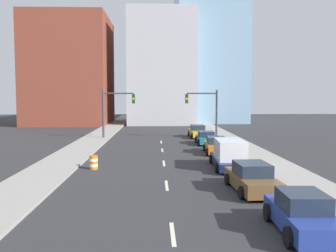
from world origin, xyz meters
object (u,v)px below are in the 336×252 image
traffic_signal_right (207,107)px  box_truck_navy (230,155)px  traffic_barrel (94,162)px  sedan_blue (302,214)px  sedan_orange (216,146)px  traffic_signal_left (113,107)px  sedan_yellow (198,132)px  sedan_brown (252,178)px  sedan_teal (206,138)px

traffic_signal_right → box_truck_navy: traffic_signal_right is taller
traffic_barrel → sedan_blue: sedan_blue is taller
sedan_orange → traffic_signal_right: bearing=88.8°
traffic_signal_left → sedan_yellow: bearing=8.0°
sedan_yellow → sedan_blue: bearing=-91.6°
sedan_brown → sedan_yellow: 26.06m
traffic_signal_left → traffic_signal_right: 11.11m
sedan_teal → traffic_barrel: bearing=-125.0°
traffic_signal_left → sedan_yellow: (10.15, 1.42, -3.02)m
sedan_brown → box_truck_navy: bearing=86.8°
sedan_blue → sedan_orange: sedan_blue is taller
traffic_signal_left → traffic_barrel: bearing=-87.6°
traffic_signal_right → traffic_barrel: traffic_signal_right is taller
traffic_barrel → sedan_blue: size_ratio=0.22×
traffic_barrel → sedan_blue: (9.60, -12.33, 0.22)m
sedan_blue → sedan_brown: size_ratio=0.89×
sedan_orange → sedan_teal: 6.35m
sedan_teal → traffic_signal_left: bearing=154.5°
traffic_barrel → sedan_teal: bearing=54.5°
sedan_orange → sedan_teal: (-0.03, 6.35, -0.04)m
sedan_brown → traffic_signal_right: bearing=85.1°
traffic_signal_left → sedan_yellow: 10.69m
sedan_teal → traffic_signal_right: bearing=81.3°
sedan_yellow → box_truck_navy: bearing=-92.0°
sedan_brown → box_truck_navy: 6.36m
traffic_signal_right → box_truck_navy: size_ratio=1.02×
sedan_teal → sedan_yellow: 6.44m
sedan_orange → sedan_yellow: 12.78m
sedan_orange → sedan_yellow: sedan_yellow is taller
traffic_signal_left → sedan_yellow: traffic_signal_left is taller
traffic_signal_right → sedan_brown: bearing=-92.4°
traffic_signal_left → sedan_yellow: size_ratio=1.20×
sedan_orange → sedan_yellow: size_ratio=0.93×
sedan_orange → sedan_yellow: (-0.18, 12.78, 0.03)m
traffic_signal_right → sedan_blue: bearing=-91.4°
traffic_signal_left → sedan_orange: 15.66m
sedan_blue → sedan_orange: size_ratio=0.97×
sedan_brown → sedan_teal: (0.23, 19.63, -0.07)m
traffic_barrel → box_truck_navy: bearing=0.6°
traffic_barrel → sedan_orange: size_ratio=0.21×
sedan_blue → traffic_signal_right: bearing=90.7°
traffic_signal_left → box_truck_navy: size_ratio=1.02×
traffic_signal_left → traffic_barrel: (0.75, -18.38, -3.24)m
traffic_signal_right → sedan_orange: 11.79m
traffic_signal_right → sedan_brown: traffic_signal_right is taller
sedan_teal → sedan_brown: bearing=-90.2°
traffic_barrel → sedan_orange: bearing=36.2°
sedan_blue → box_truck_navy: 12.44m
traffic_signal_right → sedan_orange: size_ratio=1.28×
traffic_signal_left → sedan_orange: bearing=-47.7°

